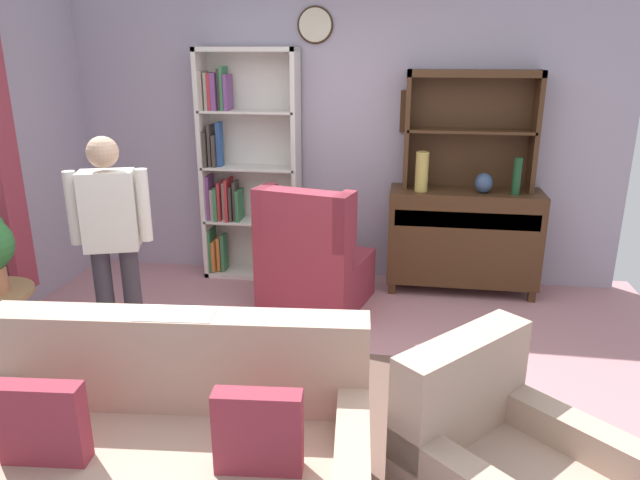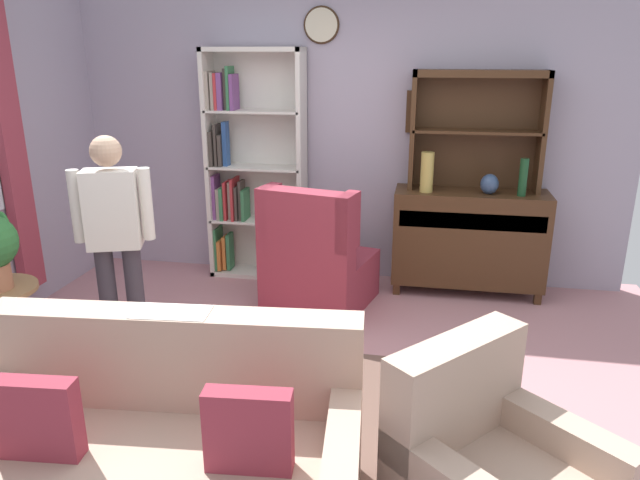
# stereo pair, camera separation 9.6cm
# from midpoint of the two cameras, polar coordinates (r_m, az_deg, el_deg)

# --- Properties ---
(ground_plane) EXTENTS (5.40, 4.60, 0.02)m
(ground_plane) POSITION_cam_midpoint_polar(r_m,az_deg,el_deg) (3.87, -2.71, -14.50)
(ground_plane) COLOR #B27A7F
(wall_back) EXTENTS (5.00, 0.09, 2.80)m
(wall_back) POSITION_cam_midpoint_polar(r_m,az_deg,el_deg) (5.41, 1.64, 10.89)
(wall_back) COLOR #A399AD
(wall_back) RESTS_ON ground_plane
(area_rug) EXTENTS (2.30, 1.66, 0.01)m
(area_rug) POSITION_cam_midpoint_polar(r_m,az_deg,el_deg) (3.59, -0.44, -17.13)
(area_rug) COLOR brown
(area_rug) RESTS_ON ground_plane
(bookshelf) EXTENTS (0.90, 0.30, 2.10)m
(bookshelf) POSITION_cam_midpoint_polar(r_m,az_deg,el_deg) (5.48, -8.07, 6.98)
(bookshelf) COLOR silver
(bookshelf) RESTS_ON ground_plane
(sideboard) EXTENTS (1.30, 0.45, 0.92)m
(sideboard) POSITION_cam_midpoint_polar(r_m,az_deg,el_deg) (5.31, 13.22, 0.38)
(sideboard) COLOR #422816
(sideboard) RESTS_ON ground_plane
(sideboard_hutch) EXTENTS (1.10, 0.26, 1.00)m
(sideboard_hutch) POSITION_cam_midpoint_polar(r_m,az_deg,el_deg) (5.21, 13.97, 11.82)
(sideboard_hutch) COLOR #422816
(sideboard_hutch) RESTS_ON sideboard
(vase_tall) EXTENTS (0.11, 0.11, 0.34)m
(vase_tall) POSITION_cam_midpoint_polar(r_m,az_deg,el_deg) (5.07, 9.33, 6.57)
(vase_tall) COLOR tan
(vase_tall) RESTS_ON sideboard
(vase_round) EXTENTS (0.15, 0.15, 0.17)m
(vase_round) POSITION_cam_midpoint_polar(r_m,az_deg,el_deg) (5.14, 15.11, 5.37)
(vase_round) COLOR #33476B
(vase_round) RESTS_ON sideboard
(bottle_wine) EXTENTS (0.07, 0.07, 0.31)m
(bottle_wine) POSITION_cam_midpoint_polar(r_m,az_deg,el_deg) (5.13, 18.10, 5.91)
(bottle_wine) COLOR #194223
(bottle_wine) RESTS_ON sideboard
(couch_floral) EXTENTS (1.87, 1.01, 0.90)m
(couch_floral) POSITION_cam_midpoint_polar(r_m,az_deg,el_deg) (2.92, -15.53, -19.77)
(couch_floral) COLOR tan
(couch_floral) RESTS_ON ground_plane
(wingback_chair) EXTENTS (0.95, 0.96, 1.05)m
(wingback_chair) POSITION_cam_midpoint_polar(r_m,az_deg,el_deg) (4.85, -1.29, -2.38)
(wingback_chair) COLOR maroon
(wingback_chair) RESTS_ON ground_plane
(person_reading) EXTENTS (0.52, 0.30, 1.56)m
(person_reading) POSITION_cam_midpoint_polar(r_m,az_deg,el_deg) (4.10, -20.19, 0.37)
(person_reading) COLOR #38333D
(person_reading) RESTS_ON ground_plane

